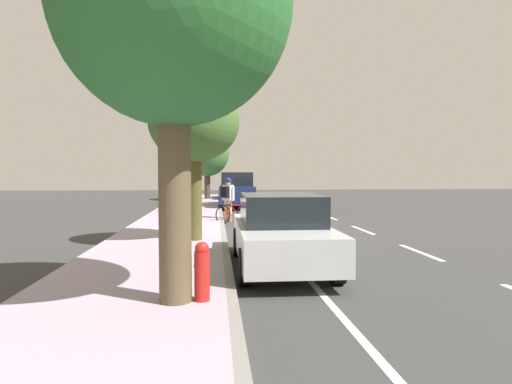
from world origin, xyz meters
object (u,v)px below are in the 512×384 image
Objects in this scene: parked_sedan_green_nearest at (232,190)px; street_tree_near_cyclist at (207,153)px; street_tree_mid_block at (194,124)px; parked_sedan_silver_mid at (281,232)px; cyclist_with_backpack at (228,195)px; parked_suv_dark_blue_second at (237,189)px; street_tree_far_end at (173,4)px; bicycle_at_curb at (234,213)px; pedestrian_on_phone at (182,191)px; fire_hydrant at (202,271)px.

street_tree_near_cyclist reaches higher than parked_sedan_green_nearest.
street_tree_mid_block reaches higher than parked_sedan_green_nearest.
cyclist_with_backpack is (0.84, -8.60, 0.34)m from parked_sedan_silver_mid.
street_tree_mid_block is at bearing 84.89° from parked_sedan_green_nearest.
parked_suv_dark_blue_second is 18.61m from street_tree_far_end.
cyclist_with_backpack reaches higher than bicycle_at_curb.
street_tree_near_cyclist is 24.56m from street_tree_far_end.
street_tree_far_end is (-0.00, 24.54, 0.93)m from street_tree_near_cyclist.
pedestrian_on_phone is (2.01, -2.65, 0.06)m from cyclist_with_backpack.
parked_sedan_green_nearest is at bearing -91.92° from bicycle_at_curb.
parked_suv_dark_blue_second reaches higher than parked_sedan_silver_mid.
street_tree_mid_block reaches higher than cyclist_with_backpack.
street_tree_far_end reaches higher than cyclist_with_backpack.
pedestrian_on_phone is at bearing -84.55° from fire_hydrant.
street_tree_far_end is 3.35× the size of pedestrian_on_phone.
street_tree_near_cyclist reaches higher than street_tree_mid_block.
parked_suv_dark_blue_second is at bearing -93.89° from bicycle_at_curb.
bicycle_at_curb is 10.86m from fire_hydrant.
cyclist_with_backpack is at bearing 127.11° from pedestrian_on_phone.
parked_suv_dark_blue_second reaches higher than parked_sedan_green_nearest.
street_tree_far_end is (1.27, 10.83, 3.89)m from bicycle_at_curb.
bicycle_at_curb is at bearing -103.79° from street_tree_mid_block.
pedestrian_on_phone is at bearing -52.89° from cyclist_with_backpack.
street_tree_far_end is (-0.00, 5.67, 1.00)m from street_tree_mid_block.
parked_sedan_green_nearest is 14.39m from bicycle_at_curb.
parked_suv_dark_blue_second is 18.29m from fire_hydrant.
parked_suv_dark_blue_second is 7.01m from cyclist_with_backpack.
parked_suv_dark_blue_second is 6.95m from street_tree_near_cyclist.
fire_hydrant is at bearing 86.54° from cyclist_with_backpack.
parked_suv_dark_blue_second is 0.81× the size of street_tree_far_end.
parked_sedan_silver_mid is (-0.15, 22.55, 0.00)m from parked_sedan_green_nearest.
street_tree_far_end is at bearing 93.93° from pedestrian_on_phone.
street_tree_near_cyclist is at bearing -85.05° from parked_sedan_silver_mid.
cyclist_with_backpack is at bearing -95.34° from street_tree_far_end.
street_tree_near_cyclist is at bearing -90.00° from street_tree_far_end.
parked_sedan_green_nearest is 2.49× the size of cyclist_with_backpack.
parked_suv_dark_blue_second is at bearing -89.55° from parked_sedan_silver_mid.
street_tree_near_cyclist is (1.77, -6.30, 2.32)m from parked_suv_dark_blue_second.
street_tree_near_cyclist is 10.89m from pedestrian_on_phone.
street_tree_near_cyclist is (1.75, 0.67, 2.59)m from parked_sedan_green_nearest.
pedestrian_on_phone is (2.22, -3.09, 0.77)m from bicycle_at_curb.
street_tree_near_cyclist is at bearing -89.13° from fire_hydrant.
street_tree_mid_block is 5.08× the size of fire_hydrant.
street_tree_mid_block is (1.75, 19.54, 2.52)m from parked_sedan_green_nearest.
fire_hydrant is (-0.37, 24.54, -2.77)m from street_tree_near_cyclist.
street_tree_mid_block reaches higher than parked_sedan_silver_mid.
bicycle_at_curb is at bearing -94.73° from fire_hydrant.
fire_hydrant is (-1.33, 13.91, -0.58)m from pedestrian_on_phone.
street_tree_far_end reaches higher than street_tree_near_cyclist.
cyclist_with_backpack reaches higher than parked_sedan_silver_mid.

